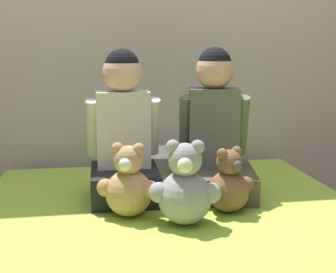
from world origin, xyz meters
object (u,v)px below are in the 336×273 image
at_px(child_on_right, 214,137).
at_px(teddy_bear_held_by_left_child, 129,186).
at_px(child_on_left, 124,137).
at_px(teddy_bear_between_children, 185,189).
at_px(pillow_at_headboard, 154,162).
at_px(teddy_bear_held_by_right_child, 229,185).

relative_size(child_on_right, teddy_bear_held_by_left_child, 2.23).
distance_m(child_on_left, teddy_bear_between_children, 0.43).
height_order(child_on_left, teddy_bear_held_by_left_child, child_on_left).
bearing_deg(teddy_bear_between_children, child_on_left, 130.85).
height_order(teddy_bear_held_by_left_child, teddy_bear_between_children, teddy_bear_between_children).
distance_m(child_on_left, pillow_at_headboard, 0.47).
bearing_deg(teddy_bear_held_by_left_child, pillow_at_headboard, 91.43).
xyz_separation_m(child_on_right, teddy_bear_between_children, (-0.21, -0.36, -0.12)).
distance_m(child_on_right, teddy_bear_between_children, 0.43).
bearing_deg(pillow_at_headboard, child_on_left, -115.70).
relative_size(child_on_left, teddy_bear_held_by_right_child, 2.45).
distance_m(teddy_bear_held_by_right_child, pillow_at_headboard, 0.67).
bearing_deg(child_on_right, child_on_left, -169.03).
xyz_separation_m(child_on_right, teddy_bear_held_by_right_child, (-0.01, -0.26, -0.14)).
height_order(teddy_bear_held_by_left_child, pillow_at_headboard, teddy_bear_held_by_left_child).
distance_m(teddy_bear_held_by_left_child, teddy_bear_between_children, 0.23).
bearing_deg(child_on_right, teddy_bear_held_by_left_child, -138.27).
bearing_deg(child_on_left, pillow_at_headboard, 65.74).
height_order(teddy_bear_held_by_left_child, teddy_bear_held_by_right_child, teddy_bear_held_by_left_child).
bearing_deg(teddy_bear_between_children, child_on_right, 72.57).
xyz_separation_m(child_on_left, teddy_bear_held_by_right_child, (0.40, -0.26, -0.16)).
relative_size(child_on_left, teddy_bear_between_children, 2.02).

